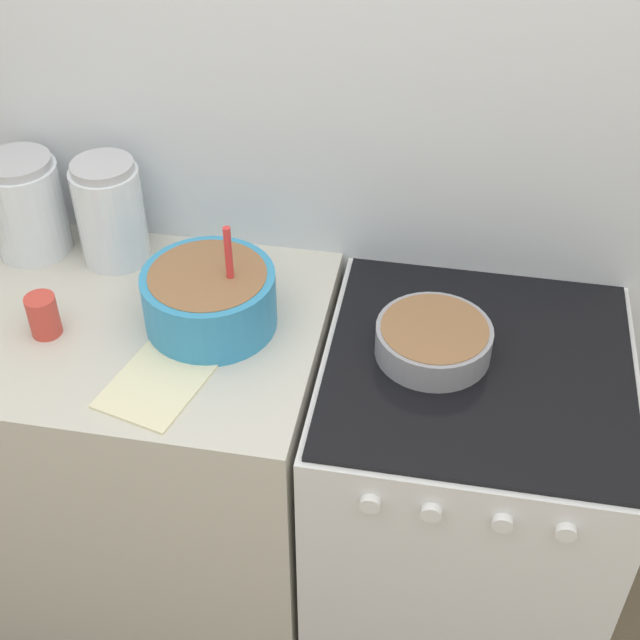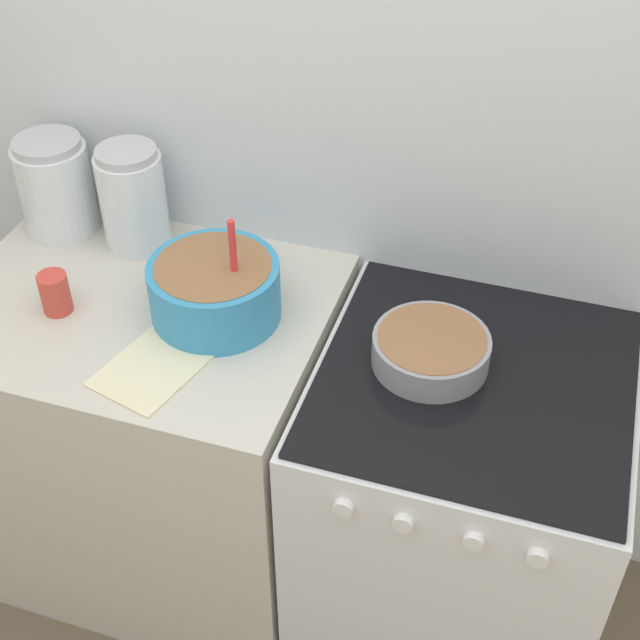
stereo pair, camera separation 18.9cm
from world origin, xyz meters
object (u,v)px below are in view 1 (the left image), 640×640
object	(u,v)px
storage_jar_left	(28,211)
tin_can	(43,315)
stove	(459,497)
storage_jar_middle	(111,218)
mixing_bowl	(209,296)
baking_pan	(434,340)

from	to	relation	value
storage_jar_left	tin_can	world-z (taller)	storage_jar_left
stove	storage_jar_left	xyz separation A→B (m)	(-1.09, 0.22, 0.55)
storage_jar_left	storage_jar_middle	world-z (taller)	storage_jar_middle
mixing_bowl	tin_can	distance (m)	0.36
storage_jar_middle	storage_jar_left	bearing A→B (deg)	180.00
stove	storage_jar_middle	xyz separation A→B (m)	(-0.88, 0.22, 0.55)
baking_pan	storage_jar_middle	distance (m)	0.81
mixing_bowl	storage_jar_middle	world-z (taller)	mixing_bowl
tin_can	baking_pan	bearing A→B (deg)	5.78
stove	storage_jar_middle	size ratio (longest dim) A/B	3.42
storage_jar_left	baking_pan	bearing A→B (deg)	-12.00
storage_jar_left	storage_jar_middle	xyz separation A→B (m)	(0.21, 0.00, 0.00)
stove	tin_can	xyz separation A→B (m)	(-0.93, -0.07, 0.49)
stove	mixing_bowl	size ratio (longest dim) A/B	3.06
mixing_bowl	storage_jar_left	bearing A→B (deg)	158.29
mixing_bowl	baking_pan	world-z (taller)	mixing_bowl
stove	storage_jar_middle	world-z (taller)	storage_jar_middle
storage_jar_left	tin_can	distance (m)	0.34
stove	tin_can	bearing A→B (deg)	-175.75
stove	storage_jar_left	world-z (taller)	storage_jar_left
baking_pan	storage_jar_middle	xyz separation A→B (m)	(-0.78, 0.21, 0.07)
mixing_bowl	baking_pan	distance (m)	0.49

